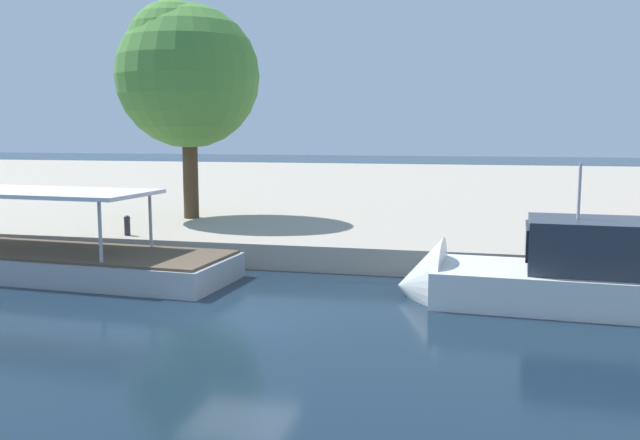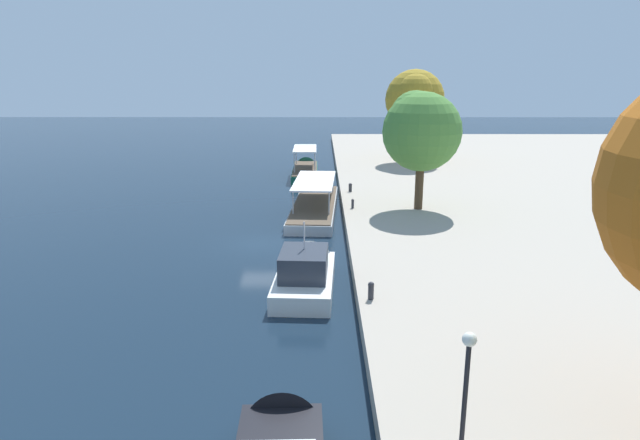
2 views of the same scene
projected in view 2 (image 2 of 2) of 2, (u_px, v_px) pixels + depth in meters
The scene contains 10 objects.
ground_plane at pixel (259, 244), 35.14m from camera, with size 220.00×220.00×0.00m, color #142333.
tour_boat_0 at pixel (305, 172), 58.94m from camera, with size 11.36×2.74×4.08m.
tour_boat_1 at pixel (316, 205), 44.44m from camera, with size 14.94×4.08×3.98m.
motor_yacht_2 at pixel (306, 274), 28.20m from camera, with size 7.85×3.23×4.76m.
mooring_bollard_0 at pixel (371, 290), 24.32m from camera, with size 0.29×0.29×0.84m.
mooring_bollard_1 at pixel (350, 187), 46.92m from camera, with size 0.31×0.31×0.75m.
mooring_bollard_2 at pixel (353, 203), 41.07m from camera, with size 0.23×0.23×0.71m.
lamp_post at pixel (464, 405), 12.64m from camera, with size 0.34×0.34×4.22m.
tree_2 at pixel (420, 129), 39.38m from camera, with size 5.84×5.84×8.80m.
tree_3 at pixel (415, 97), 61.23m from camera, with size 7.01×6.75×10.55m.
Camera 2 is at (33.50, 4.10, 10.69)m, focal length 30.15 mm.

